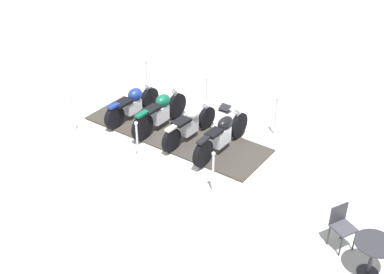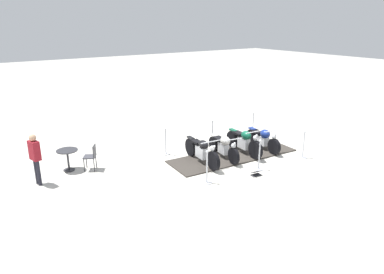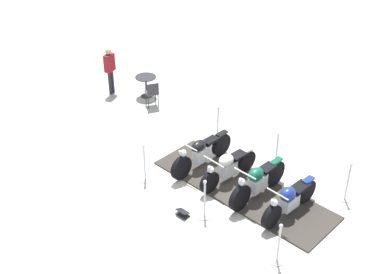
% 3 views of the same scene
% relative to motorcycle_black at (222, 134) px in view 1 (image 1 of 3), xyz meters
% --- Properties ---
extents(ground_plane, '(80.00, 80.00, 0.00)m').
position_rel_motorcycle_black_xyz_m(ground_plane, '(1.46, -0.08, -0.51)').
color(ground_plane, beige).
extents(display_platform, '(5.22, 1.99, 0.04)m').
position_rel_motorcycle_black_xyz_m(display_platform, '(1.46, -0.08, -0.49)').
color(display_platform, '#38332D').
rests_on(display_platform, ground_plane).
extents(motorcycle_black, '(0.80, 2.30, 1.00)m').
position_rel_motorcycle_black_xyz_m(motorcycle_black, '(0.00, 0.00, 0.00)').
color(motorcycle_black, black).
rests_on(motorcycle_black, display_platform).
extents(motorcycle_cream, '(0.71, 2.05, 0.91)m').
position_rel_motorcycle_black_xyz_m(motorcycle_cream, '(0.97, -0.07, -0.01)').
color(motorcycle_cream, black).
rests_on(motorcycle_cream, display_platform).
extents(motorcycle_forest, '(0.67, 2.15, 1.04)m').
position_rel_motorcycle_black_xyz_m(motorcycle_forest, '(1.94, -0.14, 0.01)').
color(motorcycle_forest, black).
rests_on(motorcycle_forest, display_platform).
extents(motorcycle_navy, '(0.62, 2.03, 0.92)m').
position_rel_motorcycle_black_xyz_m(motorcycle_navy, '(2.91, -0.21, -0.03)').
color(motorcycle_navy, black).
rests_on(motorcycle_navy, display_platform).
extents(stanchion_left_front, '(0.29, 0.29, 1.09)m').
position_rel_motorcycle_black_xyz_m(stanchion_left_front, '(-0.60, 1.56, -0.13)').
color(stanchion_left_front, silver).
rests_on(stanchion_left_front, ground_plane).
extents(stanchion_left_rear, '(0.28, 0.28, 1.15)m').
position_rel_motorcycle_black_xyz_m(stanchion_left_rear, '(3.73, 1.25, -0.09)').
color(stanchion_left_rear, silver).
rests_on(stanchion_left_rear, ground_plane).
extents(stanchion_right_mid, '(0.36, 0.36, 1.11)m').
position_rel_motorcycle_black_xyz_m(stanchion_right_mid, '(1.35, -1.56, -0.18)').
color(stanchion_right_mid, silver).
rests_on(stanchion_right_mid, ground_plane).
extents(stanchion_right_front, '(0.35, 0.35, 1.14)m').
position_rel_motorcycle_black_xyz_m(stanchion_right_front, '(-0.82, -1.40, -0.16)').
color(stanchion_right_front, silver).
rests_on(stanchion_right_front, ground_plane).
extents(stanchion_left_mid, '(0.29, 0.29, 1.10)m').
position_rel_motorcycle_black_xyz_m(stanchion_left_mid, '(1.56, 1.41, -0.12)').
color(stanchion_left_mid, silver).
rests_on(stanchion_left_mid, ground_plane).
extents(stanchion_right_rear, '(0.33, 0.33, 1.09)m').
position_rel_motorcycle_black_xyz_m(stanchion_right_rear, '(3.52, -1.72, -0.16)').
color(stanchion_right_rear, silver).
rests_on(stanchion_right_rear, ground_plane).
extents(info_placard, '(0.36, 0.24, 0.18)m').
position_rel_motorcycle_black_xyz_m(info_placard, '(0.91, -1.88, -0.45)').
color(info_placard, '#333338').
rests_on(info_placard, ground_plane).
extents(cafe_table, '(0.73, 0.73, 0.75)m').
position_rel_motorcycle_black_xyz_m(cafe_table, '(-4.20, 2.17, 0.05)').
color(cafe_table, '#2D2D33').
rests_on(cafe_table, ground_plane).
extents(cafe_chair_near_table, '(0.55, 0.55, 0.91)m').
position_rel_motorcycle_black_xyz_m(cafe_chair_near_table, '(-3.50, 1.74, 0.03)').
color(cafe_chair_near_table, '#2D2D33').
rests_on(cafe_chair_near_table, ground_plane).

